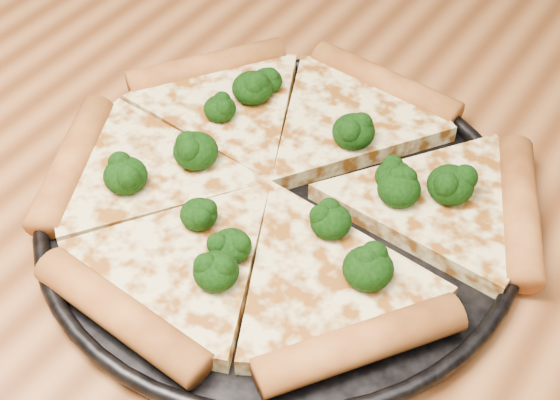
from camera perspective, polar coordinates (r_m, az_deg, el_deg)
The scene contains 4 objects.
dining_table at distance 0.66m, azimuth -8.19°, elevation -7.40°, with size 1.20×0.90×0.75m.
pizza_pan at distance 0.59m, azimuth 0.00°, elevation -0.57°, with size 0.34×0.34×0.02m.
pizza at distance 0.59m, azimuth -0.19°, elevation 1.10°, with size 0.37×0.33×0.03m.
broccoli_florets at distance 0.58m, azimuth 0.80°, elevation 1.66°, with size 0.23×0.21×0.02m.
Camera 1 is at (0.30, -0.28, 1.18)m, focal length 53.14 mm.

